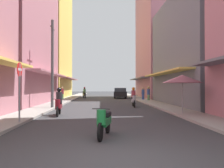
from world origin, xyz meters
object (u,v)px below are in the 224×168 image
object	(u,v)px
motorbike_black	(84,93)
motorbike_maroon	(59,103)
parked_car	(120,93)
utility_pole	(52,63)
pedestrian_crossing	(148,93)
street_sign_no_entry	(20,84)
pedestrian_far	(143,94)
motorbike_green	(104,122)
pedestrian_midway	(62,93)
vendor_umbrella	(182,79)
motorbike_silver	(134,98)

from	to	relation	value
motorbike_black	motorbike_maroon	bearing A→B (deg)	-89.93
parked_car	utility_pole	distance (m)	17.04
motorbike_maroon	pedestrian_crossing	bearing A→B (deg)	58.23
motorbike_maroon	street_sign_no_entry	distance (m)	3.51
pedestrian_far	street_sign_no_entry	bearing A→B (deg)	-116.16
parked_car	street_sign_no_entry	world-z (taller)	street_sign_no_entry
motorbike_green	motorbike_black	world-z (taller)	motorbike_black
pedestrian_midway	vendor_umbrella	size ratio (longest dim) A/B	0.71
vendor_umbrella	pedestrian_far	bearing A→B (deg)	88.42
pedestrian_crossing	pedestrian_midway	xyz separation A→B (m)	(-10.03, 3.18, -0.13)
motorbike_green	motorbike_maroon	size ratio (longest dim) A/B	0.99
motorbike_green	pedestrian_midway	bearing A→B (deg)	102.89
motorbike_green	pedestrian_crossing	distance (m)	18.81
motorbike_silver	utility_pole	bearing A→B (deg)	-166.47
motorbike_green	utility_pole	world-z (taller)	utility_pole
motorbike_black	vendor_umbrella	xyz separation A→B (m)	(6.95, -20.33, 1.35)
motorbike_green	pedestrian_far	world-z (taller)	pedestrian_far
pedestrian_midway	parked_car	bearing A→B (deg)	27.96
pedestrian_midway	motorbike_green	bearing A→B (deg)	-77.11
motorbike_maroon	parked_car	size ratio (longest dim) A/B	0.43
motorbike_maroon	pedestrian_crossing	distance (m)	14.52
motorbike_black	parked_car	distance (m)	5.12
pedestrian_far	pedestrian_midway	xyz separation A→B (m)	(-9.71, 1.61, 0.04)
motorbike_silver	vendor_umbrella	distance (m)	6.20
motorbike_silver	pedestrian_midway	distance (m)	12.59
motorbike_green	pedestrian_midway	distance (m)	21.81
pedestrian_crossing	vendor_umbrella	size ratio (longest dim) A/B	0.73
motorbike_green	parked_car	distance (m)	25.35
parked_car	pedestrian_midway	world-z (taller)	pedestrian_midway
motorbike_maroon	pedestrian_crossing	world-z (taller)	pedestrian_crossing
motorbike_black	motorbike_silver	world-z (taller)	same
motorbike_green	pedestrian_crossing	world-z (taller)	pedestrian_crossing
parked_car	vendor_umbrella	size ratio (longest dim) A/B	1.84
utility_pole	pedestrian_midway	bearing A→B (deg)	95.92
motorbike_black	vendor_umbrella	bearing A→B (deg)	-71.12
motorbike_green	utility_pole	distance (m)	10.63
street_sign_no_entry	pedestrian_far	bearing A→B (deg)	63.84
motorbike_green	street_sign_no_entry	xyz separation A→B (m)	(-3.55, 2.56, 1.21)
utility_pole	vendor_umbrella	bearing A→B (deg)	-27.66
vendor_umbrella	street_sign_no_entry	xyz separation A→B (m)	(-8.00, -2.77, -0.34)
parked_car	street_sign_no_entry	distance (m)	23.50
pedestrian_far	street_sign_no_entry	world-z (taller)	street_sign_no_entry
pedestrian_crossing	pedestrian_midway	size ratio (longest dim) A/B	1.03
pedestrian_crossing	pedestrian_midway	distance (m)	10.52
utility_pole	street_sign_no_entry	size ratio (longest dim) A/B	2.45
motorbike_black	pedestrian_midway	xyz separation A→B (m)	(-2.36, -4.40, 0.10)
motorbike_maroon	vendor_umbrella	distance (m)	7.07
vendor_umbrella	pedestrian_midway	bearing A→B (deg)	120.31
pedestrian_midway	utility_pole	world-z (taller)	utility_pole
motorbike_black	motorbike_silver	bearing A→B (deg)	-71.04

